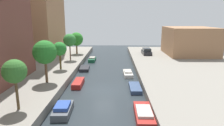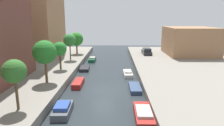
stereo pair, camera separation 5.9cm
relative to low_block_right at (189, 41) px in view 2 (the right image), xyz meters
name	(u,v)px [view 2 (the right image)]	position (x,y,z in m)	size (l,w,h in m)	color
ground_plane	(103,90)	(-18.00, -20.43, -4.02)	(84.00, 84.00, 0.00)	#232B30
quay_right	(221,87)	(-3.00, -20.43, -3.52)	(20.00, 64.00, 1.00)	gray
low_block_right	(189,41)	(0.00, 0.00, 0.00)	(10.00, 10.83, 6.04)	#9E704C
street_tree_1	(14,72)	(-25.30, -28.15, 0.51)	(2.12, 2.12, 4.63)	brown
street_tree_2	(45,52)	(-25.30, -20.41, 0.88)	(2.97, 2.97, 5.42)	brown
street_tree_3	(60,49)	(-25.30, -13.73, 0.24)	(2.19, 2.19, 4.40)	brown
street_tree_4	(70,40)	(-25.30, -6.56, 0.84)	(2.44, 2.44, 5.11)	brown
street_tree_5	(76,39)	(-25.30, 0.15, 0.33)	(3.01, 3.01, 4.88)	brown
parked_car	(147,52)	(-9.44, -0.13, -2.43)	(1.92, 4.46, 1.42)	black
moored_boat_left_2	(63,109)	(-21.58, -26.99, -3.59)	(1.69, 3.61, 1.01)	#4C5156
moored_boat_left_3	(78,83)	(-21.59, -18.77, -3.68)	(1.21, 3.69, 0.68)	maroon
moored_boat_left_4	(85,68)	(-21.98, -10.41, -3.76)	(1.81, 3.45, 0.53)	#232328
moored_boat_left_5	(92,59)	(-21.43, -3.19, -3.64)	(1.38, 3.47, 0.87)	#195638
moored_boat_right_1	(143,114)	(-13.84, -27.80, -3.62)	(1.67, 4.59, 0.90)	maroon
moored_boat_right_2	(135,88)	(-13.92, -20.29, -3.77)	(1.45, 3.81, 0.50)	#33476B
moored_boat_right_3	(128,73)	(-14.45, -13.75, -3.68)	(1.47, 3.73, 0.78)	beige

